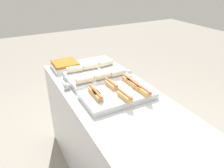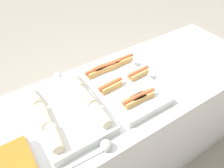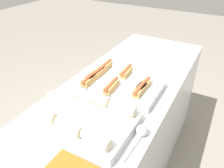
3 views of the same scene
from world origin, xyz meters
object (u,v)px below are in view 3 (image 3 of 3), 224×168
Objects in this scene: tray_hotdogs at (117,83)px; serving_spoon_far at (50,97)px; tray_wraps at (84,118)px; serving_spoon_near at (141,132)px.

tray_hotdogs reaches higher than serving_spoon_far.
tray_wraps is 0.29m from serving_spoon_near.
tray_wraps is 2.30× the size of serving_spoon_near.
tray_hotdogs is at bearing 43.10° from serving_spoon_near.
serving_spoon_near is 0.58m from serving_spoon_far.
tray_hotdogs is 0.42m from serving_spoon_far.
serving_spoon_far is at bearing 77.76° from tray_wraps.
tray_hotdogs is 0.44m from serving_spoon_near.
serving_spoon_far is (0.06, 0.29, -0.01)m from tray_wraps.
tray_hotdogs is at bearing -41.85° from serving_spoon_far.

